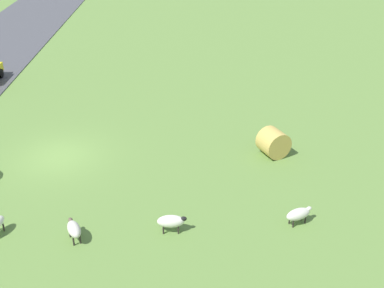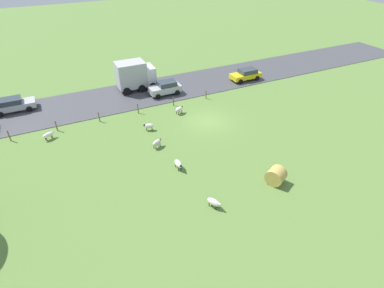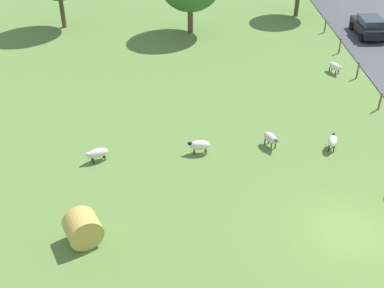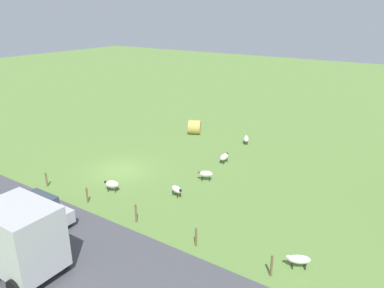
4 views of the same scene
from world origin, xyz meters
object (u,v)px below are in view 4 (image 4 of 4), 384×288
truck_0 (16,236)px  hay_bale_0 (195,127)px  sheep_1 (224,157)px  sheep_4 (299,259)px  sheep_0 (246,139)px  sheep_2 (177,189)px  sheep_5 (206,174)px  car_1 (40,210)px  sheep_3 (112,184)px

truck_0 → hay_bale_0: bearing=-168.2°
sheep_1 → sheep_4: 13.85m
hay_bale_0 → truck_0: 23.29m
sheep_0 → sheep_2: sheep_2 is taller
sheep_5 → sheep_2: bearing=-5.8°
hay_bale_0 → car_1: car_1 is taller
sheep_0 → sheep_3: (14.39, -3.53, 0.08)m
sheep_1 → sheep_3: 9.95m
sheep_2 → truck_0: truck_0 is taller
sheep_4 → sheep_0: bearing=-145.9°
sheep_2 → hay_bale_0: hay_bale_0 is taller
sheep_0 → car_1: 20.21m
sheep_3 → truck_0: truck_0 is taller
sheep_5 → car_1: (10.64, -5.10, 0.37)m
truck_0 → sheep_1: bearing=174.7°
sheep_1 → truck_0: truck_0 is taller
sheep_3 → car_1: 5.45m
sheep_0 → truck_0: bearing=-2.7°
sheep_0 → truck_0: size_ratio=0.26×
sheep_5 → hay_bale_0: bearing=-142.3°
car_1 → sheep_1: bearing=162.5°
sheep_1 → sheep_2: sheep_1 is taller
sheep_1 → sheep_5: 3.89m
sheep_4 → car_1: (4.63, -14.29, 0.41)m
sheep_3 → truck_0: (8.58, 2.43, 1.42)m
car_1 → sheep_0: bearing=168.5°
sheep_0 → sheep_2: size_ratio=1.11×
sheep_3 → sheep_4: size_ratio=0.93×
sheep_4 → car_1: bearing=-72.0°
car_1 → truck_0: bearing=42.7°
sheep_1 → sheep_4: (9.86, 9.73, -0.01)m
sheep_5 → car_1: car_1 is taller
sheep_0 → sheep_4: size_ratio=1.01×
sheep_1 → truck_0: bearing=-5.3°
sheep_3 → hay_bale_0: hay_bale_0 is taller
sheep_1 → sheep_3: sheep_3 is taller
sheep_1 → sheep_4: size_ratio=0.99×
sheep_3 → car_1: car_1 is taller
sheep_4 → sheep_1: bearing=-135.4°
sheep_1 → sheep_3: bearing=-24.1°
sheep_4 → truck_0: (7.80, -11.36, 1.47)m
sheep_0 → sheep_2: (12.44, 0.75, 0.05)m
sheep_0 → truck_0: 23.05m
sheep_2 → hay_bale_0: 13.90m
sheep_5 → hay_bale_0: (-8.96, -6.92, 0.18)m
sheep_3 → sheep_1: bearing=155.9°
sheep_3 → sheep_4: 13.82m
sheep_2 → car_1: 8.78m
sheep_0 → sheep_5: (9.17, 1.08, 0.07)m
sheep_4 → sheep_3: bearing=-93.2°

